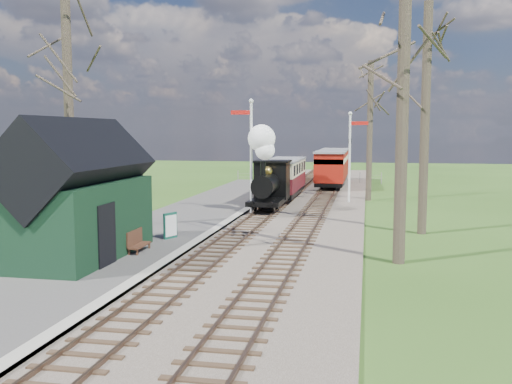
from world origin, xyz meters
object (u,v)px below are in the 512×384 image
(locomotive, at_px, (268,174))
(red_carriage_a, at_px, (331,168))
(person, at_px, (144,224))
(red_carriage_b, at_px, (335,164))
(station_shed, at_px, (78,197))
(semaphore_far, at_px, (351,150))
(coach, at_px, (284,176))
(sign_board, at_px, (170,226))
(semaphore_near, at_px, (250,148))
(bench, at_px, (137,241))

(locomotive, distance_m, red_carriage_a, 13.77)
(red_carriage_a, distance_m, person, 24.78)
(red_carriage_b, bearing_deg, station_shed, -102.05)
(semaphore_far, xyz_separation_m, red_carriage_b, (-1.77, 14.30, -1.71))
(coach, bearing_deg, locomotive, -90.11)
(station_shed, xyz_separation_m, red_carriage_b, (6.90, 32.30, -0.63))
(red_carriage_a, bearing_deg, red_carriage_b, 90.00)
(sign_board, bearing_deg, semaphore_near, 78.94)
(bench, bearing_deg, red_carriage_b, 80.33)
(coach, height_order, red_carriage_b, red_carriage_b)
(locomotive, xyz_separation_m, coach, (0.01, 6.07, -0.58))
(semaphore_near, bearing_deg, station_shed, -106.38)
(semaphore_far, relative_size, person, 3.83)
(locomotive, xyz_separation_m, sign_board, (-2.35, -9.45, -1.42))
(semaphore_near, distance_m, semaphore_far, 7.91)
(station_shed, relative_size, semaphore_near, 1.01)
(locomotive, distance_m, red_carriage_b, 19.20)
(station_shed, relative_size, semaphore_far, 1.10)
(coach, relative_size, sign_board, 7.14)
(coach, distance_m, person, 16.96)
(semaphore_near, height_order, locomotive, semaphore_near)
(semaphore_near, relative_size, coach, 0.83)
(semaphore_near, distance_m, bench, 11.40)
(bench, distance_m, person, 1.56)
(coach, xyz_separation_m, bench, (-2.70, -18.16, -1.00))
(locomotive, bearing_deg, coach, 89.89)
(station_shed, xyz_separation_m, red_carriage_a, (6.90, 26.80, -0.63))
(coach, distance_m, red_carriage_a, 7.89)
(red_carriage_b, height_order, person, red_carriage_b)
(semaphore_far, distance_m, sign_board, 15.91)
(station_shed, distance_m, semaphore_near, 12.58)
(semaphore_near, xyz_separation_m, red_carriage_a, (3.37, 14.80, -1.98))
(red_carriage_b, bearing_deg, bench, -99.67)
(coach, distance_m, sign_board, 15.72)
(coach, bearing_deg, red_carriage_a, 70.76)
(sign_board, xyz_separation_m, bench, (-0.33, -2.64, -0.16))
(station_shed, height_order, red_carriage_b, station_shed)
(station_shed, xyz_separation_m, semaphore_far, (8.67, 18.00, 1.08))
(red_carriage_b, bearing_deg, semaphore_near, -99.43)
(semaphore_far, bearing_deg, station_shed, -115.72)
(station_shed, distance_m, semaphore_far, 20.01)
(semaphore_near, height_order, red_carriage_b, semaphore_near)
(station_shed, distance_m, locomotive, 13.96)
(semaphore_near, relative_size, person, 4.17)
(semaphore_far, distance_m, red_carriage_b, 14.51)
(coach, xyz_separation_m, red_carriage_b, (2.60, 12.95, 0.07))
(semaphore_far, relative_size, bench, 4.16)
(semaphore_near, height_order, bench, semaphore_near)
(coach, xyz_separation_m, sign_board, (-2.37, -15.52, -0.85))
(semaphore_far, distance_m, coach, 4.91)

